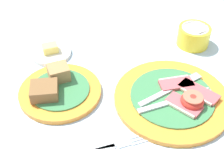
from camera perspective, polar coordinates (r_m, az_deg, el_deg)
name	(u,v)px	position (r m, az deg, el deg)	size (l,w,h in m)	color
ground_plane	(144,97)	(0.74, 5.82, -4.13)	(3.00, 3.00, 0.00)	#A3BCD1
breakfast_plate	(174,98)	(0.74, 11.32, -4.20)	(0.27, 0.27, 0.04)	orange
bread_plate	(58,89)	(0.75, -9.86, -2.64)	(0.20, 0.20, 0.05)	orange
sugar_cup	(194,35)	(0.91, 14.71, 6.94)	(0.09, 0.09, 0.06)	yellow
butter_dish	(51,52)	(0.87, -11.11, 4.04)	(0.11, 0.11, 0.03)	silver
fork_on_cloth	(107,148)	(0.64, -0.95, -13.28)	(0.18, 0.05, 0.01)	silver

